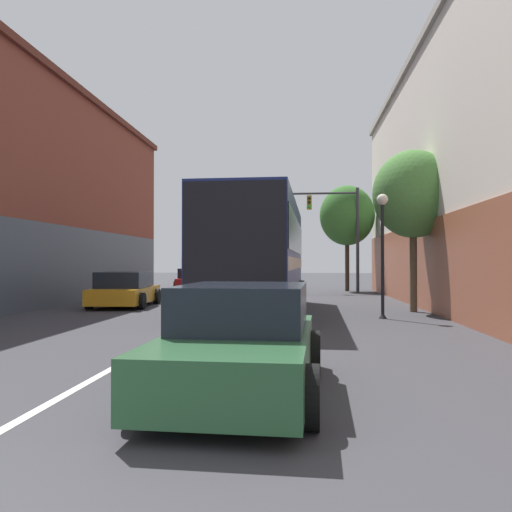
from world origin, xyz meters
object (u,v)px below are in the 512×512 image
parked_car_left_mid (125,290)px  street_tree_near (413,195)px  hatchback_foreground (242,342)px  street_lamp (383,241)px  traffic_signal_gantry (301,214)px  bus (259,252)px  street_tree_far (347,216)px  parked_car_left_near (192,280)px

parked_car_left_mid → street_tree_near: bearing=-100.0°
hatchback_foreground → street_lamp: 9.73m
traffic_signal_gantry → bus: bearing=-96.7°
street_tree_far → traffic_signal_gantry: bearing=-152.9°
parked_car_left_near → traffic_signal_gantry: 8.26m
hatchback_foreground → parked_car_left_near: 25.35m
traffic_signal_gantry → street_tree_near: 11.76m
street_tree_far → bus: bearing=-107.1°
parked_car_left_mid → street_tree_near: size_ratio=0.75×
hatchback_foreground → bus: bearing=5.9°
street_lamp → street_tree_near: (1.41, 2.24, 1.70)m
bus → parked_car_left_mid: bus is taller
bus → traffic_signal_gantry: bearing=-5.1°
hatchback_foreground → parked_car_left_near: bearing=16.3°
street_tree_far → parked_car_left_mid: bearing=-130.1°
bus → traffic_signal_gantry: 12.39m
hatchback_foreground → street_tree_near: (4.66, 11.25, 3.41)m
street_tree_near → street_lamp: bearing=-122.1°
traffic_signal_gantry → street_lamp: bearing=-79.4°
hatchback_foreground → parked_car_left_mid: 13.77m
parked_car_left_mid → bus: bearing=-115.0°
parked_car_left_near → street_tree_far: 10.46m
parked_car_left_near → street_tree_near: bearing=-146.8°
hatchback_foreground → street_tree_far: bearing=-6.1°
parked_car_left_near → traffic_signal_gantry: (6.93, -2.26, 3.89)m
bus → street_lamp: 4.12m
street_lamp → street_tree_near: street_tree_near is taller
bus → street_tree_far: (4.15, 13.47, 2.45)m
bus → street_tree_far: 14.30m
street_lamp → street_tree_far: (0.25, 14.73, 2.14)m
parked_car_left_near → traffic_signal_gantry: traffic_signal_gantry is taller
street_tree_near → street_tree_far: 12.55m
parked_car_left_near → bus: bearing=-164.8°
bus → parked_car_left_mid: bearing=70.7°
parked_car_left_near → traffic_signal_gantry: bearing=-113.9°
parked_car_left_mid → street_tree_far: 15.39m
hatchback_foreground → street_tree_far: 24.30m
traffic_signal_gantry → street_lamp: size_ratio=2.42×
bus → street_lamp: size_ratio=2.75×
street_tree_far → street_tree_near: bearing=-84.7°
parked_car_left_near → parked_car_left_mid: 12.24m
bus → street_lamp: (3.91, -1.26, 0.31)m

